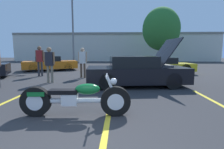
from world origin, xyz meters
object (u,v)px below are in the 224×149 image
Objects in this scene: light_pole at (74,26)px; parked_car_mid_row at (50,64)px; parked_car_right_row at (162,66)px; spectator_by_show_car at (83,60)px; spectator_far_lot at (50,62)px; spectator_midground at (40,58)px; show_car_hood_open at (137,71)px; tree_background at (161,29)px; motorcycle at (76,99)px.

light_pole reaches higher than parked_car_mid_row.
parked_car_right_row is 2.48× the size of spectator_by_show_car.
parked_car_mid_row is 5.31m from spectator_by_show_car.
spectator_far_lot reaches higher than parked_car_right_row.
spectator_by_show_car is (3.51, -3.95, 0.49)m from parked_car_mid_row.
parked_car_right_row is at bearing -34.94° from parked_car_mid_row.
spectator_midground is (-2.78, 0.55, 0.08)m from spectator_by_show_car.
spectator_by_show_car is (-2.90, 2.24, 0.39)m from show_car_hood_open.
tree_background is at bearing 13.29° from parked_car_mid_row.
light_pole reaches higher than motorcycle.
spectator_far_lot is at bearing -82.13° from light_pole.
light_pole reaches higher than spectator_far_lot.
spectator_by_show_car is (2.68, -8.51, -3.12)m from light_pole.
tree_background is 1.58× the size of parked_car_right_row.
tree_background is 15.19m from show_car_hood_open.
motorcycle is at bearing -75.47° from light_pole.
show_car_hood_open is at bearing -7.71° from spectator_far_lot.
light_pole is at bearing 89.28° from spectator_midground.
parked_car_right_row is (3.99, 8.22, 0.12)m from motorcycle.
motorcycle is at bearing -108.72° from tree_background.
light_pole is 2.90× the size of motorcycle.
spectator_by_show_car is at bearing -165.60° from parked_car_right_row.
tree_background is 14.24m from spectator_by_show_car.
parked_car_mid_row reaches higher than motorcycle.
parked_car_mid_row is 8.78m from parked_car_right_row.
spectator_midground is at bearing 168.77° from spectator_by_show_car.
show_car_hood_open is 2.60× the size of spectator_by_show_car.
light_pole is 4.36× the size of spectator_far_lot.
tree_background is at bearing 18.96° from light_pole.
motorcycle is 7.67m from spectator_midground.
show_car_hood_open reaches higher than parked_car_mid_row.
spectator_by_show_car is at bearing 52.76° from spectator_far_lot.
tree_background reaches higher than show_car_hood_open.
motorcycle is at bearing -61.56° from spectator_far_lot.
motorcycle is (-6.07, -17.93, -3.79)m from tree_background.
spectator_midground is (-7.86, -1.63, 0.57)m from parked_car_right_row.
light_pole reaches higher than show_car_hood_open.
parked_car_mid_row is at bearing 131.70° from spectator_by_show_car.
light_pole reaches higher than spectator_by_show_car.
spectator_far_lot is at bearing -157.59° from parked_car_right_row.
tree_background is at bearing 58.94° from spectator_by_show_car.
show_car_hood_open is 2.60× the size of spectator_far_lot.
parked_car_right_row is 8.05m from spectator_midground.
parked_car_right_row is 5.55m from spectator_by_show_car.
show_car_hood_open is 4.23m from spectator_far_lot.
motorcycle is 1.50× the size of spectator_by_show_car.
tree_background is 1.51× the size of show_car_hood_open.
parked_car_right_row is at bearing 57.37° from show_car_hood_open.
spectator_far_lot is at bearing 115.22° from motorcycle.
tree_background reaches higher than parked_car_right_row.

